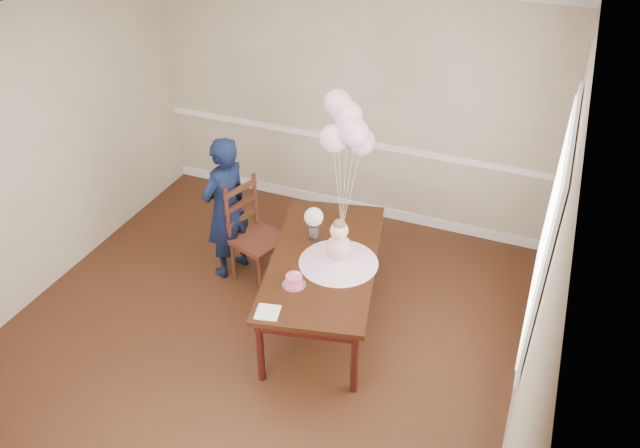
{
  "coord_description": "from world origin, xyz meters",
  "views": [
    {
      "loc": [
        2.08,
        -3.46,
        4.02
      ],
      "look_at": [
        0.43,
        0.62,
        1.05
      ],
      "focal_mm": 35.0,
      "sensor_mm": 36.0,
      "label": 1
    }
  ],
  "objects_px": {
    "dining_table_top": "(324,260)",
    "birthday_cake": "(294,280)",
    "dining_chair_seat": "(258,240)",
    "woman": "(226,208)"
  },
  "relations": [
    {
      "from": "birthday_cake",
      "to": "dining_chair_seat",
      "type": "height_order",
      "value": "birthday_cake"
    },
    {
      "from": "dining_table_top",
      "to": "woman",
      "type": "distance_m",
      "value": 1.2
    },
    {
      "from": "dining_table_top",
      "to": "woman",
      "type": "xyz_separation_m",
      "value": [
        -1.15,
        0.31,
        0.08
      ]
    },
    {
      "from": "dining_table_top",
      "to": "birthday_cake",
      "type": "relative_size",
      "value": 13.33
    },
    {
      "from": "dining_table_top",
      "to": "woman",
      "type": "bearing_deg",
      "value": 152.43
    },
    {
      "from": "dining_table_top",
      "to": "birthday_cake",
      "type": "xyz_separation_m",
      "value": [
        -0.09,
        -0.44,
        0.08
      ]
    },
    {
      "from": "birthday_cake",
      "to": "dining_chair_seat",
      "type": "bearing_deg",
      "value": 134.0
    },
    {
      "from": "birthday_cake",
      "to": "woman",
      "type": "bearing_deg",
      "value": 144.63
    },
    {
      "from": "dining_chair_seat",
      "to": "woman",
      "type": "height_order",
      "value": "woman"
    },
    {
      "from": "dining_table_top",
      "to": "dining_chair_seat",
      "type": "height_order",
      "value": "dining_table_top"
    }
  ]
}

